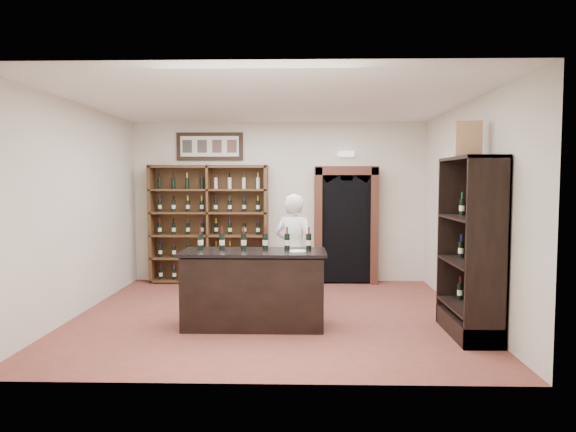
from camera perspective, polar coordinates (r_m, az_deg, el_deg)
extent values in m
plane|color=brown|center=(7.46, -1.83, -10.89)|extent=(5.50, 5.50, 0.00)
plane|color=white|center=(7.29, -1.88, 12.56)|extent=(5.50, 5.50, 0.00)
cube|color=silver|center=(9.71, -1.01, 1.55)|extent=(5.50, 0.04, 3.00)
cube|color=silver|center=(7.87, -22.27, 0.68)|extent=(0.04, 5.00, 3.00)
cube|color=silver|center=(7.58, 19.40, 0.63)|extent=(0.04, 5.00, 3.00)
cube|color=#4F2F1B|center=(9.85, -8.59, -0.79)|extent=(2.20, 0.02, 2.20)
cube|color=#4F2F1B|center=(9.92, -14.87, -0.85)|extent=(0.06, 0.38, 2.20)
cube|color=#4F2F1B|center=(9.54, -2.44, -0.91)|extent=(0.06, 0.38, 2.20)
cube|color=#4F2F1B|center=(9.67, -8.78, -0.88)|extent=(0.04, 0.38, 2.20)
cube|color=#4F2F1B|center=(9.82, -8.71, -7.06)|extent=(2.18, 0.38, 0.04)
cube|color=#4F2F1B|center=(9.75, -8.74, -4.61)|extent=(2.18, 0.38, 0.04)
cube|color=#4F2F1B|center=(9.69, -8.76, -2.13)|extent=(2.18, 0.38, 0.03)
cube|color=#4F2F1B|center=(9.66, -8.79, 0.37)|extent=(2.18, 0.38, 0.04)
cube|color=#4F2F1B|center=(9.64, -8.82, 2.89)|extent=(2.18, 0.38, 0.04)
cube|color=#4F2F1B|center=(9.64, -8.85, 5.41)|extent=(2.18, 0.38, 0.04)
cube|color=black|center=(9.84, -8.68, 7.65)|extent=(1.25, 0.04, 0.52)
cube|color=black|center=(9.60, 6.42, -1.16)|extent=(0.97, 0.29, 2.05)
cube|color=brown|center=(9.55, 3.36, -1.05)|extent=(0.14, 0.35, 2.15)
cube|color=brown|center=(9.64, 9.49, -1.06)|extent=(0.14, 0.35, 2.15)
cube|color=brown|center=(9.55, 6.48, 5.02)|extent=(1.15, 0.35, 0.16)
cube|color=white|center=(9.66, 6.44, 6.85)|extent=(0.30, 0.10, 0.10)
cube|color=black|center=(6.78, -3.83, -8.32)|extent=(1.80, 0.70, 0.94)
cube|color=black|center=(6.69, -3.85, -4.05)|extent=(1.88, 0.78, 0.04)
cylinder|color=black|center=(6.92, -9.70, -2.78)|extent=(0.07, 0.07, 0.21)
cylinder|color=silver|center=(6.92, -9.70, -2.91)|extent=(0.07, 0.07, 0.07)
cylinder|color=#5B1714|center=(6.90, -9.71, -1.55)|extent=(0.03, 0.03, 0.09)
cylinder|color=black|center=(6.87, -7.34, -2.81)|extent=(0.07, 0.07, 0.21)
cylinder|color=silver|center=(6.87, -7.34, -2.93)|extent=(0.07, 0.07, 0.07)
cylinder|color=#5B1714|center=(6.85, -7.35, -1.56)|extent=(0.03, 0.03, 0.09)
cylinder|color=black|center=(6.83, -4.95, -2.83)|extent=(0.07, 0.07, 0.21)
cylinder|color=silver|center=(6.83, -4.95, -2.95)|extent=(0.07, 0.07, 0.07)
cylinder|color=#5B1714|center=(6.82, -4.95, -1.57)|extent=(0.03, 0.03, 0.09)
cylinder|color=black|center=(6.81, -2.53, -2.84)|extent=(0.07, 0.07, 0.21)
cylinder|color=silver|center=(6.81, -2.53, -2.97)|extent=(0.07, 0.07, 0.07)
cylinder|color=#5B1714|center=(6.79, -2.54, -1.58)|extent=(0.03, 0.03, 0.09)
cylinder|color=black|center=(6.79, -0.11, -2.85)|extent=(0.07, 0.07, 0.21)
cylinder|color=silver|center=(6.79, -0.11, -2.98)|extent=(0.07, 0.07, 0.07)
cylinder|color=#5B1714|center=(6.78, -0.11, -1.59)|extent=(0.03, 0.03, 0.09)
cylinder|color=black|center=(6.79, 2.33, -2.86)|extent=(0.07, 0.07, 0.21)
cylinder|color=silver|center=(6.79, 2.32, -2.98)|extent=(0.07, 0.07, 0.07)
cylinder|color=#5B1714|center=(6.78, 2.33, -1.60)|extent=(0.03, 0.03, 0.09)
cube|color=black|center=(6.75, 21.43, -3.21)|extent=(0.02, 1.20, 2.20)
cube|color=black|center=(6.13, 21.26, -3.91)|extent=(0.48, 0.04, 2.20)
cube|color=black|center=(7.23, 18.14, -2.68)|extent=(0.48, 0.04, 2.20)
cube|color=black|center=(6.63, 19.79, 6.05)|extent=(0.48, 1.20, 0.04)
cube|color=black|center=(6.87, 19.38, -11.39)|extent=(0.48, 1.20, 0.24)
cube|color=black|center=(6.81, 19.42, -9.52)|extent=(0.48, 1.16, 0.03)
cube|color=black|center=(6.71, 19.53, -4.94)|extent=(0.48, 1.16, 0.03)
cube|color=black|center=(6.64, 19.64, -0.25)|extent=(0.48, 1.16, 0.03)
imported|color=silver|center=(7.74, 0.71, -3.86)|extent=(0.74, 0.63, 1.71)
cylinder|color=silver|center=(6.56, 1.10, -3.95)|extent=(0.21, 0.21, 0.02)
cube|color=tan|center=(6.78, 19.42, 8.05)|extent=(0.33, 0.18, 0.44)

